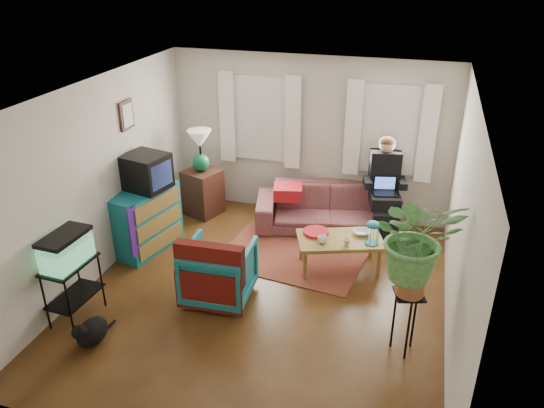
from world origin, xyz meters
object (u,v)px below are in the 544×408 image
(armchair, at_px, (219,269))
(coffee_table, at_px, (339,253))
(sofa, at_px, (330,201))
(dresser, at_px, (145,220))
(aquarium_stand, at_px, (74,291))
(side_table, at_px, (203,192))
(plant_stand, at_px, (405,322))

(armchair, height_order, coffee_table, armchair)
(sofa, distance_m, armchair, 2.46)
(dresser, distance_m, aquarium_stand, 1.72)
(side_table, height_order, plant_stand, same)
(dresser, height_order, armchair, dresser)
(dresser, relative_size, plant_stand, 1.37)
(side_table, bearing_deg, armchair, -62.16)
(side_table, xyz_separation_m, dresser, (-0.34, -1.31, 0.09))
(armchair, relative_size, coffee_table, 0.73)
(aquarium_stand, distance_m, coffee_table, 3.44)
(sofa, distance_m, dresser, 2.83)
(sofa, distance_m, plant_stand, 2.95)
(side_table, distance_m, coffee_table, 2.70)
(sofa, distance_m, coffee_table, 1.25)
(coffee_table, bearing_deg, sofa, 87.64)
(dresser, relative_size, coffee_table, 0.91)
(sofa, xyz_separation_m, aquarium_stand, (-2.46, -3.14, -0.07))
(coffee_table, distance_m, plant_stand, 1.76)
(armchair, distance_m, plant_stand, 2.33)
(side_table, relative_size, plant_stand, 1.00)
(aquarium_stand, relative_size, armchair, 0.90)
(sofa, relative_size, coffee_table, 2.00)
(dresser, xyz_separation_m, aquarium_stand, (-0.01, -1.72, -0.09))
(dresser, xyz_separation_m, plant_stand, (3.78, -1.22, -0.09))
(sofa, height_order, coffee_table, sofa)
(sofa, height_order, armchair, sofa)
(coffee_table, bearing_deg, aquarium_stand, -164.88)
(armchair, bearing_deg, aquarium_stand, 27.78)
(side_table, distance_m, aquarium_stand, 3.05)
(side_table, relative_size, aquarium_stand, 1.01)
(aquarium_stand, distance_m, plant_stand, 3.82)
(armchair, xyz_separation_m, coffee_table, (1.34, 1.09, -0.18))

